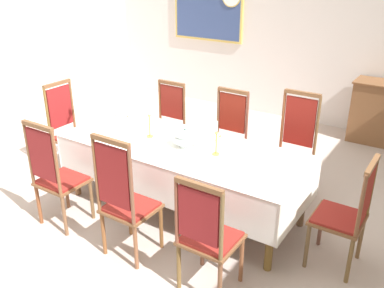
{
  "coord_description": "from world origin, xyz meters",
  "views": [
    {
      "loc": [
        2.26,
        -3.17,
        2.5
      ],
      "look_at": [
        0.12,
        0.09,
        0.79
      ],
      "focal_mm": 39.74,
      "sensor_mm": 36.0,
      "label": 1
    }
  ],
  "objects_px": {
    "chair_south_c": "(207,234)",
    "spoon_secondary": "(219,137)",
    "chair_south_b": "(125,199)",
    "chair_head_east": "(347,213)",
    "bowl_near_right": "(208,134)",
    "chair_south_a": "(56,174)",
    "spoon_primary": "(130,115)",
    "candlestick_west": "(150,124)",
    "dining_table": "(182,152)",
    "framed_painting": "(208,8)",
    "chair_north_b": "(227,135)",
    "chair_head_west": "(69,128)",
    "chair_north_a": "(166,122)",
    "chair_north_c": "(293,148)",
    "bowl_near_left": "(135,116)",
    "candlestick_east": "(216,142)",
    "soup_tureen": "(185,138)"
  },
  "relations": [
    {
      "from": "chair_south_c",
      "to": "spoon_secondary",
      "type": "xyz_separation_m",
      "value": [
        -0.65,
        1.3,
        0.21
      ]
    },
    {
      "from": "chair_south_b",
      "to": "chair_head_east",
      "type": "xyz_separation_m",
      "value": [
        1.66,
        0.91,
        -0.05
      ]
    },
    {
      "from": "chair_south_c",
      "to": "bowl_near_right",
      "type": "relative_size",
      "value": 5.29
    },
    {
      "from": "chair_south_a",
      "to": "chair_head_east",
      "type": "relative_size",
      "value": 1.09
    },
    {
      "from": "chair_south_a",
      "to": "spoon_primary",
      "type": "relative_size",
      "value": 6.45
    },
    {
      "from": "chair_south_b",
      "to": "candlestick_west",
      "type": "distance_m",
      "value": 1.06
    },
    {
      "from": "dining_table",
      "to": "framed_painting",
      "type": "height_order",
      "value": "framed_painting"
    },
    {
      "from": "chair_north_b",
      "to": "chair_head_west",
      "type": "height_order",
      "value": "chair_head_west"
    },
    {
      "from": "chair_north_a",
      "to": "chair_head_east",
      "type": "relative_size",
      "value": 1.01
    },
    {
      "from": "chair_south_c",
      "to": "chair_head_west",
      "type": "xyz_separation_m",
      "value": [
        -2.55,
        0.91,
        0.03
      ]
    },
    {
      "from": "chair_north_c",
      "to": "framed_painting",
      "type": "relative_size",
      "value": 0.88
    },
    {
      "from": "chair_south_b",
      "to": "bowl_near_left",
      "type": "height_order",
      "value": "chair_south_b"
    },
    {
      "from": "chair_head_west",
      "to": "candlestick_west",
      "type": "xyz_separation_m",
      "value": [
        1.29,
        0.0,
        0.32
      ]
    },
    {
      "from": "candlestick_east",
      "to": "spoon_primary",
      "type": "height_order",
      "value": "candlestick_east"
    },
    {
      "from": "dining_table",
      "to": "chair_north_c",
      "type": "height_order",
      "value": "chair_north_c"
    },
    {
      "from": "chair_north_c",
      "to": "candlestick_east",
      "type": "relative_size",
      "value": 3.47
    },
    {
      "from": "chair_north_a",
      "to": "chair_south_a",
      "type": "bearing_deg",
      "value": 90.0
    },
    {
      "from": "chair_north_a",
      "to": "chair_south_c",
      "type": "xyz_separation_m",
      "value": [
        1.73,
        -1.81,
        -0.0
      ]
    },
    {
      "from": "candlestick_east",
      "to": "chair_north_c",
      "type": "bearing_deg",
      "value": 63.59
    },
    {
      "from": "chair_south_a",
      "to": "chair_south_c",
      "type": "height_order",
      "value": "chair_south_a"
    },
    {
      "from": "chair_head_east",
      "to": "chair_north_a",
      "type": "bearing_deg",
      "value": 70.46
    },
    {
      "from": "chair_south_c",
      "to": "candlestick_west",
      "type": "relative_size",
      "value": 2.92
    },
    {
      "from": "spoon_secondary",
      "to": "chair_south_a",
      "type": "bearing_deg",
      "value": -132.62
    },
    {
      "from": "chair_north_a",
      "to": "soup_tureen",
      "type": "xyz_separation_m",
      "value": [
        0.91,
        -0.91,
        0.3
      ]
    },
    {
      "from": "chair_north_a",
      "to": "bowl_near_right",
      "type": "xyz_separation_m",
      "value": [
        0.95,
        -0.53,
        0.23
      ]
    },
    {
      "from": "chair_north_a",
      "to": "bowl_near_left",
      "type": "height_order",
      "value": "chair_north_a"
    },
    {
      "from": "bowl_near_right",
      "to": "chair_south_b",
      "type": "bearing_deg",
      "value": -92.48
    },
    {
      "from": "spoon_primary",
      "to": "spoon_secondary",
      "type": "bearing_deg",
      "value": 11.26
    },
    {
      "from": "chair_head_east",
      "to": "spoon_secondary",
      "type": "xyz_separation_m",
      "value": [
        -1.47,
        0.4,
        0.22
      ]
    },
    {
      "from": "chair_south_b",
      "to": "bowl_near_right",
      "type": "relative_size",
      "value": 6.05
    },
    {
      "from": "chair_north_b",
      "to": "chair_north_a",
      "type": "bearing_deg",
      "value": 0.17
    },
    {
      "from": "spoon_primary",
      "to": "chair_north_b",
      "type": "bearing_deg",
      "value": 36.7
    },
    {
      "from": "candlestick_west",
      "to": "framed_painting",
      "type": "distance_m",
      "value": 3.69
    },
    {
      "from": "chair_south_a",
      "to": "chair_head_east",
      "type": "bearing_deg",
      "value": 19.64
    },
    {
      "from": "chair_south_c",
      "to": "chair_head_west",
      "type": "relative_size",
      "value": 0.92
    },
    {
      "from": "chair_head_west",
      "to": "chair_head_east",
      "type": "height_order",
      "value": "chair_head_west"
    },
    {
      "from": "chair_south_a",
      "to": "soup_tureen",
      "type": "distance_m",
      "value": 1.32
    },
    {
      "from": "candlestick_west",
      "to": "framed_painting",
      "type": "bearing_deg",
      "value": 111.66
    },
    {
      "from": "candlestick_east",
      "to": "spoon_primary",
      "type": "bearing_deg",
      "value": 164.44
    },
    {
      "from": "chair_head_east",
      "to": "spoon_secondary",
      "type": "distance_m",
      "value": 1.54
    },
    {
      "from": "chair_south_c",
      "to": "soup_tureen",
      "type": "bearing_deg",
      "value": 132.04
    },
    {
      "from": "soup_tureen",
      "to": "candlestick_west",
      "type": "bearing_deg",
      "value": 180.0
    },
    {
      "from": "candlestick_east",
      "to": "bowl_near_left",
      "type": "distance_m",
      "value": 1.4
    },
    {
      "from": "bowl_near_right",
      "to": "chair_north_c",
      "type": "bearing_deg",
      "value": 34.96
    },
    {
      "from": "chair_north_c",
      "to": "bowl_near_right",
      "type": "distance_m",
      "value": 0.96
    },
    {
      "from": "bowl_near_left",
      "to": "spoon_primary",
      "type": "xyz_separation_m",
      "value": [
        -0.1,
        0.03,
        -0.02
      ]
    },
    {
      "from": "chair_south_b",
      "to": "chair_south_c",
      "type": "height_order",
      "value": "chair_south_b"
    },
    {
      "from": "chair_south_c",
      "to": "candlestick_east",
      "type": "relative_size",
      "value": 3.02
    },
    {
      "from": "soup_tureen",
      "to": "chair_north_c",
      "type": "bearing_deg",
      "value": 48.26
    },
    {
      "from": "spoon_secondary",
      "to": "spoon_primary",
      "type": "bearing_deg",
      "value": 176.69
    }
  ]
}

